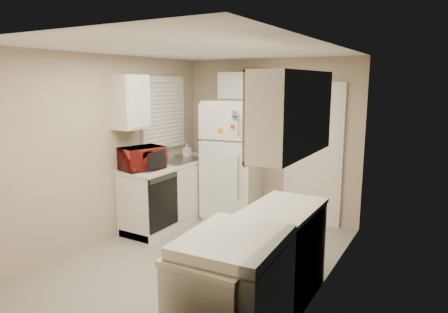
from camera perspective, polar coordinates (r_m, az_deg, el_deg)
The scene contains 19 objects.
floor at distance 4.88m, azimuth -3.03°, elevation -14.37°, with size 3.80×3.80×0.00m, color #AAA598.
ceiling at distance 4.43m, azimuth -3.35°, elevation 15.01°, with size 3.80×3.80×0.00m, color white.
wall_left at distance 5.39m, azimuth -15.75°, elevation 1.05°, with size 3.80×3.80×0.00m, color tan.
wall_right at distance 3.93m, azimuth 14.18°, elevation -2.34°, with size 3.80×3.80×0.00m, color tan.
wall_back at distance 6.16m, azimuth 6.54°, elevation 2.54°, with size 2.80×2.80×0.00m, color tan.
wall_front at distance 3.14m, azimuth -22.64°, elevation -6.13°, with size 2.80×2.80×0.00m, color tan.
left_counter at distance 6.01m, azimuth -7.22°, elevation -4.98°, with size 0.60×1.80×0.90m, color silver.
dishwasher at distance 5.38m, azimuth -8.63°, elevation -6.47°, with size 0.03×0.58×0.72m, color black.
sink at distance 6.03m, azimuth -6.45°, elevation -0.91°, with size 0.54×0.74×0.16m, color gray.
microwave at distance 5.45m, azimuth -11.64°, elevation -0.26°, with size 0.30×0.55×0.37m, color maroon.
soap_bottle at distance 6.26m, azimuth -5.30°, elevation 0.85°, with size 0.10×0.10×0.22m, color beige.
window_blinds at distance 6.09m, azimuth -8.58°, elevation 6.19°, with size 0.10×0.98×1.08m, color silver.
upper_cabinet_left at distance 5.38m, azimuth -13.26°, elevation 7.58°, with size 0.30×0.45×0.70m, color silver.
refrigerator at distance 6.05m, azimuth 1.31°, elevation -0.46°, with size 0.74×0.72×1.79m, color silver.
cabinet_over_fridge at distance 6.13m, azimuth 2.65°, elevation 10.07°, with size 0.70×0.30×0.40m, color silver.
interior_door at distance 5.91m, azimuth 12.57°, elevation 0.24°, with size 0.86×0.06×2.08m, color silver.
right_counter at distance 3.57m, azimuth 5.06°, elevation -16.23°, with size 0.60×2.00×0.90m, color silver.
stove at distance 3.09m, azimuth 1.38°, elevation -19.67°, with size 0.67×0.82×1.00m, color silver.
upper_cabinet_right at distance 3.41m, azimuth 9.87°, elevation 6.11°, with size 0.30×1.20×0.70m, color silver.
Camera 1 is at (2.42, -3.70, 2.06)m, focal length 32.00 mm.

